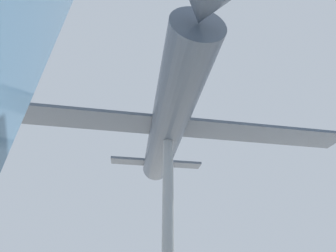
# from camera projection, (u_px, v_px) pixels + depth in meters

# --- Properties ---
(support_pylon_central) EXTENTS (0.53, 0.53, 7.65)m
(support_pylon_central) POSITION_uv_depth(u_px,v_px,m) (168.00, 218.00, 9.83)
(support_pylon_central) COLOR #999EA3
(support_pylon_central) RESTS_ON ground_plane
(suspended_airplane) EXTENTS (21.14, 14.20, 3.56)m
(suspended_airplane) POSITION_uv_depth(u_px,v_px,m) (169.00, 123.00, 12.23)
(suspended_airplane) COLOR #4C5666
(suspended_airplane) RESTS_ON support_pylon_central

